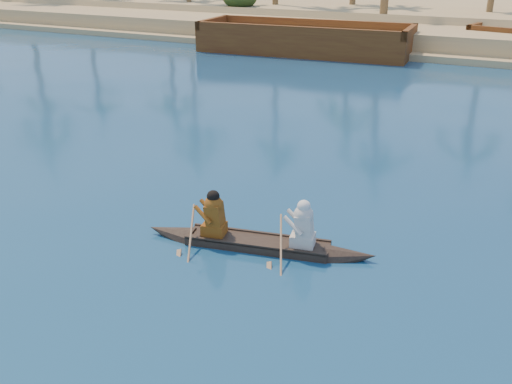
% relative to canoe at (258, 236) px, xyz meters
% --- Properties ---
extents(ground, '(160.00, 160.00, 0.00)m').
position_rel_canoe_xyz_m(ground, '(-8.00, 0.66, -0.26)').
color(ground, navy).
rests_on(ground, ground).
extents(sandy_embankment, '(150.00, 51.00, 1.50)m').
position_rel_canoe_xyz_m(sandy_embankment, '(-8.00, 47.54, 0.27)').
color(sandy_embankment, tan).
rests_on(sandy_embankment, ground).
extents(shrub_cluster, '(100.00, 6.00, 2.40)m').
position_rel_canoe_xyz_m(shrub_cluster, '(-8.00, 32.16, 0.94)').
color(shrub_cluster, '#1D3112').
rests_on(shrub_cluster, ground).
extents(canoe, '(4.86, 1.58, 1.33)m').
position_rel_canoe_xyz_m(canoe, '(0.00, 0.00, 0.00)').
color(canoe, '#34281C').
rests_on(canoe, ground).
extents(barge_mid, '(12.56, 5.00, 2.05)m').
position_rel_canoe_xyz_m(barge_mid, '(-8.19, 22.66, 0.46)').
color(barge_mid, brown).
rests_on(barge_mid, ground).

